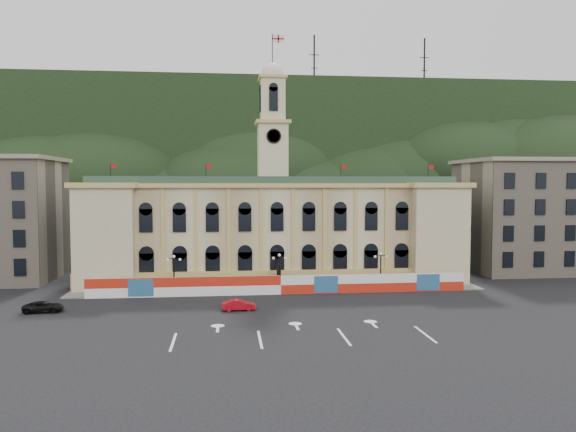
{
  "coord_description": "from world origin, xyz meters",
  "views": [
    {
      "loc": [
        -7.02,
        -57.67,
        14.59
      ],
      "look_at": [
        1.27,
        18.0,
        10.15
      ],
      "focal_mm": 35.0,
      "sensor_mm": 36.0,
      "label": 1
    }
  ],
  "objects": [
    {
      "name": "ground",
      "position": [
        0.0,
        0.0,
        0.0
      ],
      "size": [
        260.0,
        260.0,
        0.0
      ],
      "primitive_type": "plane",
      "color": "black",
      "rests_on": "ground"
    },
    {
      "name": "hoarding_fence",
      "position": [
        0.06,
        15.07,
        1.25
      ],
      "size": [
        50.0,
        0.44,
        2.5
      ],
      "color": "red",
      "rests_on": "ground"
    },
    {
      "name": "side_building_right",
      "position": [
        43.0,
        30.93,
        9.33
      ],
      "size": [
        21.0,
        17.0,
        18.6
      ],
      "color": "tan",
      "rests_on": "ground"
    },
    {
      "name": "lamp_right",
      "position": [
        14.0,
        17.0,
        3.07
      ],
      "size": [
        1.96,
        0.44,
        5.15
      ],
      "color": "black",
      "rests_on": "ground"
    },
    {
      "name": "city_hall",
      "position": [
        0.0,
        27.63,
        7.85
      ],
      "size": [
        56.2,
        17.6,
        37.1
      ],
      "color": "beige",
      "rests_on": "ground"
    },
    {
      "name": "lane_markings",
      "position": [
        0.0,
        -5.0,
        0.0
      ],
      "size": [
        26.0,
        10.0,
        0.02
      ],
      "primitive_type": null,
      "color": "white",
      "rests_on": "ground"
    },
    {
      "name": "statue",
      "position": [
        0.0,
        18.0,
        1.19
      ],
      "size": [
        1.4,
        1.4,
        3.72
      ],
      "color": "#595651",
      "rests_on": "ground"
    },
    {
      "name": "black_suv",
      "position": [
        -27.74,
        7.74,
        0.61
      ],
      "size": [
        2.65,
        4.69,
        1.22
      ],
      "primitive_type": "imported",
      "rotation": [
        0.0,
        0.0,
        1.64
      ],
      "color": "black",
      "rests_on": "ground"
    },
    {
      "name": "lamp_left",
      "position": [
        -14.0,
        17.0,
        3.07
      ],
      "size": [
        1.96,
        0.44,
        5.15
      ],
      "color": "black",
      "rests_on": "ground"
    },
    {
      "name": "hill_ridge",
      "position": [
        0.03,
        121.99,
        19.48
      ],
      "size": [
        230.0,
        80.0,
        64.0
      ],
      "color": "black",
      "rests_on": "ground"
    },
    {
      "name": "red_sedan",
      "position": [
        -5.7,
        6.28,
        0.63
      ],
      "size": [
        1.7,
        3.97,
        1.27
      ],
      "primitive_type": "imported",
      "rotation": [
        0.0,
        0.0,
        1.62
      ],
      "color": "#A70B16",
      "rests_on": "ground"
    },
    {
      "name": "pavement",
      "position": [
        0.0,
        17.75,
        0.08
      ],
      "size": [
        56.0,
        5.5,
        0.16
      ],
      "primitive_type": "cube",
      "color": "slate",
      "rests_on": "ground"
    },
    {
      "name": "lamp_center",
      "position": [
        0.0,
        17.0,
        3.07
      ],
      "size": [
        1.96,
        0.44,
        5.15
      ],
      "color": "black",
      "rests_on": "ground"
    }
  ]
}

